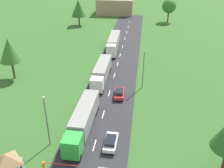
{
  "coord_description": "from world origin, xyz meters",
  "views": [
    {
      "loc": [
        6.19,
        -17.3,
        24.84
      ],
      "look_at": [
        0.56,
        25.56,
        2.21
      ],
      "focal_mm": 41.04,
      "sensor_mm": 36.0,
      "label": 1
    }
  ],
  "objects_px": {
    "truck_second": "(102,71)",
    "barrier_gate": "(50,165)",
    "car_third": "(119,93)",
    "lamppost_second": "(143,67)",
    "car_second": "(111,142)",
    "tree_elm": "(9,50)",
    "tree_oak": "(78,8)",
    "truck_third": "(114,42)",
    "lamppost_lead": "(46,119)",
    "tree_pine": "(169,6)",
    "distant_building": "(116,6)",
    "guard_booth": "(8,168)",
    "truck_lead": "(83,119)"
  },
  "relations": [
    {
      "from": "car_third",
      "to": "lamppost_second",
      "type": "xyz_separation_m",
      "value": [
        4.24,
        4.35,
        3.72
      ]
    },
    {
      "from": "guard_booth",
      "to": "tree_pine",
      "type": "xyz_separation_m",
      "value": [
        23.62,
        82.07,
        3.77
      ]
    },
    {
      "from": "car_third",
      "to": "tree_oak",
      "type": "relative_size",
      "value": 0.46
    },
    {
      "from": "car_third",
      "to": "lamppost_lead",
      "type": "bearing_deg",
      "value": -119.86
    },
    {
      "from": "lamppost_second",
      "to": "truck_third",
      "type": "bearing_deg",
      "value": 111.92
    },
    {
      "from": "car_third",
      "to": "tree_pine",
      "type": "bearing_deg",
      "value": 78.12
    },
    {
      "from": "tree_oak",
      "to": "tree_pine",
      "type": "xyz_separation_m",
      "value": [
        33.0,
        9.94,
        -0.27
      ]
    },
    {
      "from": "guard_booth",
      "to": "tree_elm",
      "type": "distance_m",
      "value": 29.94
    },
    {
      "from": "car_second",
      "to": "barrier_gate",
      "type": "xyz_separation_m",
      "value": [
        -7.14,
        -5.27,
        -0.1
      ]
    },
    {
      "from": "car_third",
      "to": "lamppost_second",
      "type": "bearing_deg",
      "value": 45.77
    },
    {
      "from": "truck_second",
      "to": "tree_elm",
      "type": "distance_m",
      "value": 19.66
    },
    {
      "from": "tree_pine",
      "to": "tree_elm",
      "type": "relative_size",
      "value": 0.96
    },
    {
      "from": "tree_elm",
      "to": "lamppost_second",
      "type": "bearing_deg",
      "value": -1.42
    },
    {
      "from": "truck_third",
      "to": "tree_oak",
      "type": "relative_size",
      "value": 1.57
    },
    {
      "from": "tree_pine",
      "to": "distant_building",
      "type": "distance_m",
      "value": 25.6
    },
    {
      "from": "car_second",
      "to": "distant_building",
      "type": "relative_size",
      "value": 0.26
    },
    {
      "from": "truck_third",
      "to": "lamppost_lead",
      "type": "bearing_deg",
      "value": -95.92
    },
    {
      "from": "truck_second",
      "to": "lamppost_lead",
      "type": "relative_size",
      "value": 1.6
    },
    {
      "from": "guard_booth",
      "to": "lamppost_lead",
      "type": "xyz_separation_m",
      "value": [
        2.45,
        6.99,
        2.35
      ]
    },
    {
      "from": "truck_second",
      "to": "guard_booth",
      "type": "relative_size",
      "value": 3.08
    },
    {
      "from": "guard_booth",
      "to": "barrier_gate",
      "type": "height_order",
      "value": "guard_booth"
    },
    {
      "from": "truck_third",
      "to": "barrier_gate",
      "type": "xyz_separation_m",
      "value": [
        -2.59,
        -44.82,
        -1.52
      ]
    },
    {
      "from": "truck_second",
      "to": "barrier_gate",
      "type": "relative_size",
      "value": 2.78
    },
    {
      "from": "truck_third",
      "to": "guard_booth",
      "type": "xyz_separation_m",
      "value": [
        -6.64,
        -47.32,
        -0.05
      ]
    },
    {
      "from": "lamppost_lead",
      "to": "lamppost_second",
      "type": "distance_m",
      "value": 22.97
    },
    {
      "from": "barrier_gate",
      "to": "distant_building",
      "type": "relative_size",
      "value": 0.3
    },
    {
      "from": "tree_oak",
      "to": "lamppost_second",
      "type": "bearing_deg",
      "value": -61.94
    },
    {
      "from": "truck_third",
      "to": "lamppost_second",
      "type": "relative_size",
      "value": 1.77
    },
    {
      "from": "car_second",
      "to": "tree_elm",
      "type": "distance_m",
      "value": 31.01
    },
    {
      "from": "tree_oak",
      "to": "tree_pine",
      "type": "bearing_deg",
      "value": 16.76
    },
    {
      "from": "distant_building",
      "to": "barrier_gate",
      "type": "bearing_deg",
      "value": -88.45
    },
    {
      "from": "truck_second",
      "to": "tree_oak",
      "type": "xyz_separation_m",
      "value": [
        -15.85,
        43.88,
        4.12
      ]
    },
    {
      "from": "truck_third",
      "to": "car_second",
      "type": "relative_size",
      "value": 3.52
    },
    {
      "from": "truck_third",
      "to": "guard_booth",
      "type": "relative_size",
      "value": 3.42
    },
    {
      "from": "truck_lead",
      "to": "car_second",
      "type": "height_order",
      "value": "truck_lead"
    },
    {
      "from": "truck_second",
      "to": "barrier_gate",
      "type": "distance_m",
      "value": 25.91
    },
    {
      "from": "car_second",
      "to": "barrier_gate",
      "type": "bearing_deg",
      "value": -143.56
    },
    {
      "from": "truck_third",
      "to": "tree_pine",
      "type": "bearing_deg",
      "value": 63.95
    },
    {
      "from": "guard_booth",
      "to": "distant_building",
      "type": "relative_size",
      "value": 0.27
    },
    {
      "from": "tree_pine",
      "to": "barrier_gate",
      "type": "bearing_deg",
      "value": -103.82
    },
    {
      "from": "distant_building",
      "to": "car_third",
      "type": "bearing_deg",
      "value": -82.68
    },
    {
      "from": "truck_second",
      "to": "car_second",
      "type": "relative_size",
      "value": 3.17
    },
    {
      "from": "lamppost_lead",
      "to": "tree_pine",
      "type": "xyz_separation_m",
      "value": [
        21.17,
        75.09,
        1.42
      ]
    },
    {
      "from": "tree_elm",
      "to": "truck_second",
      "type": "bearing_deg",
      "value": 4.37
    },
    {
      "from": "tree_elm",
      "to": "tree_oak",
      "type": "bearing_deg",
      "value": 85.88
    },
    {
      "from": "truck_third",
      "to": "truck_second",
      "type": "bearing_deg",
      "value": -90.48
    },
    {
      "from": "truck_second",
      "to": "truck_third",
      "type": "bearing_deg",
      "value": 89.52
    },
    {
      "from": "barrier_gate",
      "to": "lamppost_second",
      "type": "xyz_separation_m",
      "value": [
        11.12,
        23.61,
        3.84
      ]
    },
    {
      "from": "tree_pine",
      "to": "tree_oak",
      "type": "bearing_deg",
      "value": -163.24
    },
    {
      "from": "car_third",
      "to": "guard_booth",
      "type": "relative_size",
      "value": 1.0
    }
  ]
}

